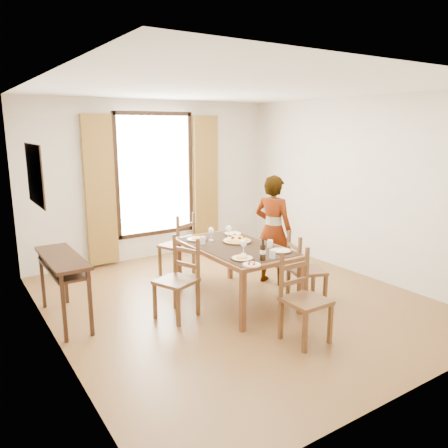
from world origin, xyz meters
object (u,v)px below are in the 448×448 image
console_table (62,266)px  man (273,230)px  dining_table (236,251)px  pasta_platter (237,238)px

console_table → man: bearing=-6.3°
dining_table → pasta_platter: (0.12, 0.14, 0.12)m
console_table → man: man is taller
console_table → man: 2.89m
dining_table → man: 0.90m
console_table → dining_table: bearing=-16.5°
console_table → dining_table: console_table is taller
console_table → pasta_platter: size_ratio=3.00×
man → pasta_platter: (-0.73, -0.14, 0.01)m
dining_table → man: (0.85, 0.28, 0.11)m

